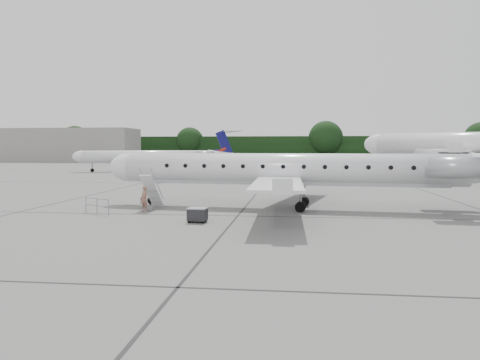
# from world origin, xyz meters

# --- Properties ---
(ground) EXTENTS (320.00, 320.00, 0.00)m
(ground) POSITION_xyz_m (0.00, 0.00, 0.00)
(ground) COLOR slate
(ground) RESTS_ON ground
(treeline) EXTENTS (260.00, 4.00, 8.00)m
(treeline) POSITION_xyz_m (0.00, 130.00, 4.00)
(treeline) COLOR black
(treeline) RESTS_ON ground
(terminal_building) EXTENTS (40.00, 14.00, 10.00)m
(terminal_building) POSITION_xyz_m (-70.00, 110.00, 5.00)
(terminal_building) COLOR gray
(terminal_building) RESTS_ON ground
(main_regional_jet) EXTENTS (32.59, 24.99, 7.82)m
(main_regional_jet) POSITION_xyz_m (-2.44, 7.90, 3.91)
(main_regional_jet) COLOR silver
(main_regional_jet) RESTS_ON ground
(airstair) EXTENTS (1.08, 2.32, 2.45)m
(airstair) POSITION_xyz_m (-11.91, 6.62, 1.22)
(airstair) COLOR silver
(airstair) RESTS_ON ground
(passenger) EXTENTS (0.74, 0.65, 1.71)m
(passenger) POSITION_xyz_m (-12.05, 5.35, 0.85)
(passenger) COLOR brown
(passenger) RESTS_ON ground
(safety_railing) EXTENTS (2.00, 1.06, 1.00)m
(safety_railing) POSITION_xyz_m (-14.72, 3.77, 0.50)
(safety_railing) COLOR gray
(safety_railing) RESTS_ON ground
(baggage_cart) EXTENTS (1.11, 0.93, 0.91)m
(baggage_cart) POSITION_xyz_m (-7.49, 1.15, 0.46)
(baggage_cart) COLOR black
(baggage_cart) RESTS_ON ground
(bg_narrowbody) EXTENTS (46.26, 42.97, 13.50)m
(bg_narrowbody) POSITION_xyz_m (25.58, 52.42, 6.75)
(bg_narrowbody) COLOR silver
(bg_narrowbody) RESTS_ON ground
(bg_regional_left) EXTENTS (34.68, 30.52, 7.55)m
(bg_regional_left) POSITION_xyz_m (-28.41, 56.88, 3.78)
(bg_regional_left) COLOR silver
(bg_regional_left) RESTS_ON ground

